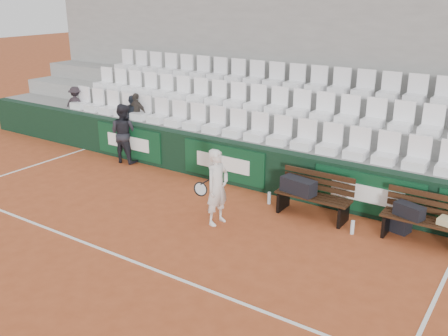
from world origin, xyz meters
TOP-DOWN VIEW (x-y plane):
  - ground at (0.00, 0.00)m, footprint 80.00×80.00m
  - court_baseline at (0.00, 0.00)m, footprint 18.00×0.06m
  - back_barrier at (0.07, 3.99)m, footprint 18.00×0.34m
  - grandstand_tier_front at (0.00, 4.62)m, footprint 18.00×0.95m
  - grandstand_tier_mid at (0.00, 5.58)m, footprint 18.00×0.95m
  - grandstand_tier_back at (0.00, 6.53)m, footprint 18.00×0.95m
  - grandstand_rear_wall at (0.00, 7.15)m, footprint 18.00×0.30m
  - seat_row_front at (0.00, 4.45)m, footprint 11.90×0.44m
  - seat_row_mid at (0.00, 5.40)m, footprint 11.90×0.44m
  - seat_row_back at (0.00, 6.35)m, footprint 11.90×0.44m
  - bench_left at (2.29, 3.31)m, footprint 1.50×0.56m
  - bench_right at (4.41, 3.39)m, footprint 1.50×0.56m
  - sports_bag_left at (1.99, 3.27)m, footprint 0.76×0.43m
  - sports_bag_right at (4.13, 3.34)m, footprint 0.57×0.40m
  - sports_bag_ground at (3.89, 3.62)m, footprint 0.52×0.39m
  - water_bottle_near at (1.27, 3.38)m, footprint 0.07×0.07m
  - water_bottle_far at (3.24, 3.01)m, footprint 0.07×0.07m
  - tennis_player at (0.88, 2.01)m, footprint 0.71×0.59m
  - ball_kid at (-3.24, 3.72)m, footprint 0.82×0.67m
  - spectator_a at (-5.95, 4.50)m, footprint 0.78×0.61m
  - spectator_b at (-3.49, 4.50)m, footprint 0.68×0.33m
  - spectator_c at (-3.62, 4.50)m, footprint 0.61×0.54m

SIDE VIEW (x-z plane):
  - ground at x=0.00m, z-range 0.00..0.00m
  - court_baseline at x=0.00m, z-range 0.00..0.01m
  - water_bottle_near at x=1.27m, z-range 0.00..0.26m
  - water_bottle_far at x=3.24m, z-range 0.00..0.27m
  - sports_bag_ground at x=3.89m, z-range 0.00..0.29m
  - bench_left at x=2.29m, z-range 0.00..0.45m
  - bench_right at x=4.41m, z-range 0.00..0.45m
  - grandstand_tier_front at x=0.00m, z-range 0.00..1.00m
  - back_barrier at x=0.07m, z-range 0.00..1.00m
  - sports_bag_right at x=4.13m, z-range 0.45..0.69m
  - sports_bag_left at x=1.99m, z-range 0.45..0.75m
  - grandstand_tier_mid at x=0.00m, z-range 0.00..1.45m
  - tennis_player at x=0.88m, z-range 0.00..1.50m
  - ball_kid at x=-3.24m, z-range 0.00..1.56m
  - grandstand_tier_back at x=0.00m, z-range 0.00..1.90m
  - seat_row_front at x=0.00m, z-range 1.00..1.63m
  - spectator_c at x=-3.62m, z-range 1.00..2.05m
  - spectator_a at x=-5.95m, z-range 1.00..2.06m
  - spectator_b at x=-3.49m, z-range 1.00..2.13m
  - seat_row_mid at x=0.00m, z-range 1.45..2.08m
  - grandstand_rear_wall at x=0.00m, z-range 0.00..4.40m
  - seat_row_back at x=0.00m, z-range 1.90..2.53m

